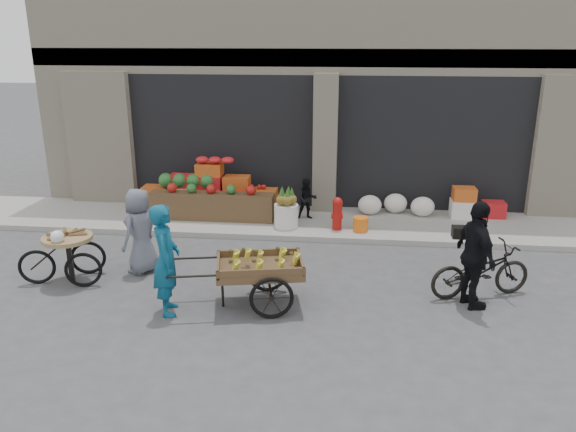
# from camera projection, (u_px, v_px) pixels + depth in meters

# --- Properties ---
(ground) EXTENTS (80.00, 80.00, 0.00)m
(ground) POSITION_uv_depth(u_px,v_px,m) (308.00, 310.00, 8.76)
(ground) COLOR #424244
(ground) RESTS_ON ground
(sidewalk) EXTENTS (18.00, 2.20, 0.12)m
(sidewalk) POSITION_uv_depth(u_px,v_px,m) (322.00, 223.00, 12.62)
(sidewalk) COLOR gray
(sidewalk) RESTS_ON ground
(building) EXTENTS (14.00, 6.45, 7.00)m
(building) POSITION_uv_depth(u_px,v_px,m) (332.00, 62.00, 15.31)
(building) COLOR beige
(building) RESTS_ON ground
(fruit_display) EXTENTS (3.10, 1.12, 1.24)m
(fruit_display) POSITION_uv_depth(u_px,v_px,m) (216.00, 190.00, 12.95)
(fruit_display) COLOR red
(fruit_display) RESTS_ON sidewalk
(pineapple_bin) EXTENTS (0.52, 0.52, 0.50)m
(pineapple_bin) POSITION_uv_depth(u_px,v_px,m) (286.00, 216.00, 12.13)
(pineapple_bin) COLOR silver
(pineapple_bin) RESTS_ON sidewalk
(fire_hydrant) EXTENTS (0.22, 0.22, 0.71)m
(fire_hydrant) POSITION_uv_depth(u_px,v_px,m) (337.00, 212.00, 11.92)
(fire_hydrant) COLOR #A5140F
(fire_hydrant) RESTS_ON sidewalk
(orange_bucket) EXTENTS (0.32, 0.32, 0.30)m
(orange_bucket) POSITION_uv_depth(u_px,v_px,m) (361.00, 224.00, 11.89)
(orange_bucket) COLOR orange
(orange_bucket) RESTS_ON sidewalk
(right_bay_goods) EXTENTS (3.35, 0.60, 0.70)m
(right_bay_goods) POSITION_uv_depth(u_px,v_px,m) (438.00, 204.00, 12.80)
(right_bay_goods) COLOR silver
(right_bay_goods) RESTS_ON sidewalk
(seated_person) EXTENTS (0.51, 0.43, 0.93)m
(seated_person) POSITION_uv_depth(u_px,v_px,m) (307.00, 199.00, 12.58)
(seated_person) COLOR black
(seated_person) RESTS_ON sidewalk
(banana_cart) EXTENTS (2.42, 1.36, 0.95)m
(banana_cart) POSITION_uv_depth(u_px,v_px,m) (257.00, 265.00, 8.73)
(banana_cart) COLOR brown
(banana_cart) RESTS_ON ground
(vendor_woman) EXTENTS (0.57, 0.72, 1.74)m
(vendor_woman) POSITION_uv_depth(u_px,v_px,m) (166.00, 260.00, 8.45)
(vendor_woman) COLOR navy
(vendor_woman) RESTS_ON ground
(tricycle_cart) EXTENTS (1.46, 1.05, 0.95)m
(tricycle_cart) POSITION_uv_depth(u_px,v_px,m) (68.00, 251.00, 9.62)
(tricycle_cart) COLOR #9E7F51
(tricycle_cart) RESTS_ON ground
(vendor_grey) EXTENTS (0.73, 0.88, 1.55)m
(vendor_grey) POSITION_uv_depth(u_px,v_px,m) (140.00, 231.00, 9.97)
(vendor_grey) COLOR slate
(vendor_grey) RESTS_ON ground
(bicycle) EXTENTS (1.82, 1.10, 0.90)m
(bicycle) POSITION_uv_depth(u_px,v_px,m) (481.00, 271.00, 9.11)
(bicycle) COLOR black
(bicycle) RESTS_ON ground
(cyclist) EXTENTS (0.72, 1.10, 1.73)m
(cyclist) POSITION_uv_depth(u_px,v_px,m) (476.00, 255.00, 8.63)
(cyclist) COLOR black
(cyclist) RESTS_ON ground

